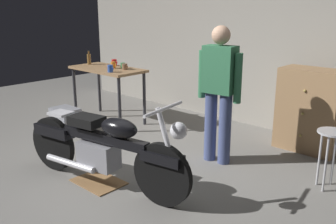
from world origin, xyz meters
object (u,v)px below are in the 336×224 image
Objects in this scene: mug_blue_enamel at (110,69)px; bottle at (89,59)px; shop_stool at (332,144)px; mug_brown_stoneware at (125,67)px; mug_green_speckled at (123,66)px; wooden_dresser at (310,110)px; mug_red_diner at (114,62)px; person_standing at (219,89)px; storage_bin at (66,119)px; mug_orange_travel at (113,65)px; motorcycle at (103,147)px.

bottle is (-0.88, 0.25, 0.04)m from mug_blue_enamel.
mug_blue_enamel is at bearing -175.59° from shop_stool.
mug_green_speckled is at bearing 153.72° from mug_brown_stoneware.
mug_brown_stoneware is at bearing -161.45° from wooden_dresser.
mug_brown_stoneware is at bearing -18.69° from mug_red_diner.
person_standing is at bearing -119.71° from wooden_dresser.
storage_bin is at bearing -120.28° from mug_brown_stoneware.
mug_orange_travel is (-2.23, 0.22, 0.03)m from person_standing.
mug_green_speckled is at bearing 8.66° from bottle.
mug_blue_enamel is 1.13× the size of mug_green_speckled.
motorcycle reaches higher than storage_bin.
motorcycle is at bearing -22.02° from storage_bin.
mug_brown_stoneware is (-2.01, 0.26, 0.02)m from person_standing.
person_standing reaches higher than mug_green_speckled.
mug_orange_travel is at bearing -161.96° from wooden_dresser.
person_standing is at bearing -170.97° from shop_stool.
person_standing is 13.79× the size of mug_red_diner.
mug_brown_stoneware is 1.04× the size of mug_orange_travel.
person_standing is (0.50, 1.38, 0.48)m from motorcycle.
wooden_dresser is 9.09× the size of mug_red_diner.
mug_green_speckled is at bearing 41.75° from mug_orange_travel.
mug_orange_travel is at bearing 133.40° from mug_blue_enamel.
bottle reaches higher than wooden_dresser.
bottle is at bearing -10.37° from person_standing.
shop_stool is 5.29× the size of mug_red_diner.
storage_bin is 3.63× the size of mug_red_diner.
mug_red_diner reaches higher than storage_bin.
storage_bin is (-3.15, -1.73, -0.38)m from wooden_dresser.
shop_stool is 2.66× the size of bottle.
storage_bin is 3.73× the size of mug_blue_enamel.
mug_green_speckled is (-0.11, 0.06, -0.00)m from mug_brown_stoneware.
shop_stool is 0.58× the size of wooden_dresser.
mug_blue_enamel is at bearing -86.19° from mug_brown_stoneware.
mug_green_speckled is (0.33, -0.09, -0.01)m from mug_red_diner.
motorcycle is 18.45× the size of mug_brown_stoneware.
mug_orange_travel is at bearing -138.25° from mug_green_speckled.
storage_bin is at bearing 6.64° from person_standing.
motorcycle is at bearing -41.92° from mug_blue_enamel.
storage_bin is 3.74× the size of mug_brown_stoneware.
mug_blue_enamel is 0.92m from bottle.
mug_brown_stoneware is at bearing -26.28° from mug_green_speckled.
mug_blue_enamel reaches higher than mug_green_speckled.
wooden_dresser is at bearing 28.75° from storage_bin.
motorcycle is 20.83× the size of mug_green_speckled.
storage_bin is at bearing -112.88° from mug_green_speckled.
mug_blue_enamel reaches higher than motorcycle.
wooden_dresser is at bearing 123.91° from shop_stool.
person_standing is 14.16× the size of mug_blue_enamel.
person_standing is 1.39m from wooden_dresser.
mug_orange_travel is at bearing 1.02° from bottle.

